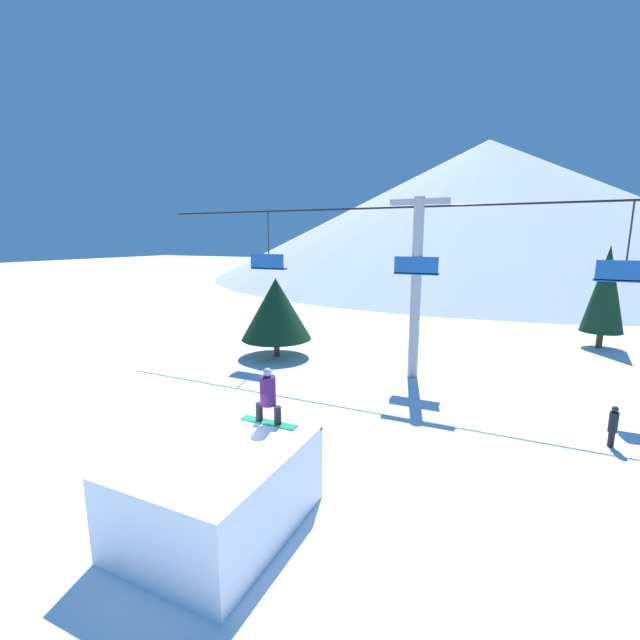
% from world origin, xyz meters
% --- Properties ---
extents(ground_plane, '(220.00, 220.00, 0.00)m').
position_xyz_m(ground_plane, '(0.00, 0.00, 0.00)').
color(ground_plane, white).
extents(mountain_ridge, '(85.86, 85.86, 21.13)m').
position_xyz_m(mountain_ridge, '(0.00, 69.18, 10.56)').
color(mountain_ridge, silver).
rests_on(mountain_ridge, ground_plane).
extents(snow_ramp, '(2.94, 3.71, 1.73)m').
position_xyz_m(snow_ramp, '(0.86, -0.01, 0.87)').
color(snow_ramp, white).
rests_on(snow_ramp, ground_plane).
extents(snowboarder, '(1.40, 0.36, 1.31)m').
position_xyz_m(snowboarder, '(1.13, 1.49, 2.38)').
color(snowboarder, '#1E9E6B').
rests_on(snowboarder, snow_ramp).
extents(chairlift, '(25.28, 0.44, 7.54)m').
position_xyz_m(chairlift, '(2.16, 11.47, 4.46)').
color(chairlift, '#9E9EA3').
rests_on(chairlift, ground_plane).
extents(pine_tree_near, '(3.53, 3.53, 3.96)m').
position_xyz_m(pine_tree_near, '(-4.86, 11.84, 2.43)').
color(pine_tree_near, '#4C3823').
rests_on(pine_tree_near, ground_plane).
extents(pine_tree_far, '(2.10, 2.10, 5.55)m').
position_xyz_m(pine_tree_far, '(10.26, 20.78, 3.21)').
color(pine_tree_far, '#4C3823').
rests_on(pine_tree_far, ground_plane).
extents(distant_skier, '(0.24, 0.24, 1.23)m').
position_xyz_m(distant_skier, '(8.81, 7.57, 0.67)').
color(distant_skier, black).
rests_on(distant_skier, ground_plane).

